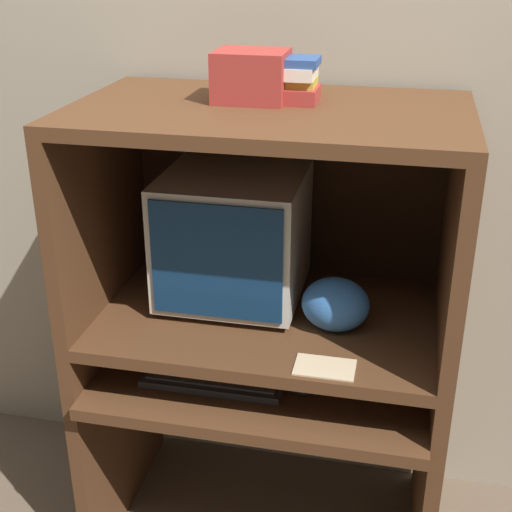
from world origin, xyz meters
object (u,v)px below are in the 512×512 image
at_px(keyboard, 215,376).
at_px(snack_bag, 335,304).
at_px(mouse, 302,389).
at_px(crt_monitor, 234,236).
at_px(book_stack, 287,80).
at_px(storage_box, 251,76).

relative_size(keyboard, snack_bag, 2.15).
distance_m(mouse, snack_bag, 0.25).
bearing_deg(crt_monitor, snack_bag, -21.94).
distance_m(snack_bag, book_stack, 0.61).
distance_m(snack_bag, storage_box, 0.64).
distance_m(crt_monitor, snack_bag, 0.36).
bearing_deg(keyboard, mouse, -3.12).
bearing_deg(keyboard, storage_box, 69.67).
bearing_deg(crt_monitor, storage_box, -21.49).
relative_size(keyboard, storage_box, 2.16).
bearing_deg(book_stack, keyboard, -128.67).
bearing_deg(storage_box, crt_monitor, 158.51).
bearing_deg(mouse, crt_monitor, 138.10).
bearing_deg(storage_box, keyboard, -110.33).
height_order(mouse, snack_bag, snack_bag).
height_order(book_stack, storage_box, storage_box).
bearing_deg(book_stack, crt_monitor, 177.47).
relative_size(crt_monitor, keyboard, 1.00).
xyz_separation_m(keyboard, storage_box, (0.07, 0.18, 0.81)).
relative_size(crt_monitor, book_stack, 2.45).
xyz_separation_m(keyboard, snack_bag, (0.32, 0.08, 0.23)).
distance_m(crt_monitor, book_stack, 0.47).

